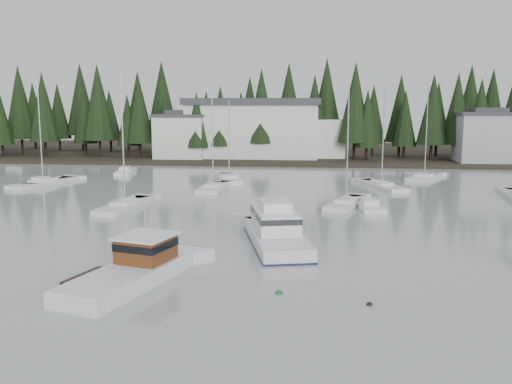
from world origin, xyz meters
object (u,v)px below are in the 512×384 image
at_px(house_west, 181,135).
at_px(runabout_3, 125,173).
at_px(harbor_inn, 264,129).
at_px(sailboat_9, 229,180).
at_px(sailboat_7, 381,187).
at_px(sailboat_8, 43,184).
at_px(lobster_boat_brown, 131,273).
at_px(house_east_a, 487,136).
at_px(sailboat_4, 424,178).
at_px(sailboat_10, 346,205).
at_px(sailboat_5, 213,189).
at_px(runabout_1, 370,208).
at_px(runabout_4, 40,184).
at_px(cabin_cruiser_center, 276,234).
at_px(sailboat_0, 125,207).

bearing_deg(house_west, runabout_3, -101.04).
height_order(harbor_inn, runabout_3, harbor_inn).
xyz_separation_m(sailboat_9, runabout_3, (-16.84, 5.95, 0.08)).
height_order(sailboat_7, runabout_3, sailboat_7).
bearing_deg(sailboat_8, lobster_boat_brown, -131.38).
bearing_deg(house_east_a, sailboat_8, -153.90).
bearing_deg(sailboat_4, sailboat_10, -179.45).
height_order(house_west, sailboat_4, sailboat_4).
xyz_separation_m(sailboat_5, runabout_1, (18.08, -10.83, 0.05)).
height_order(harbor_inn, runabout_4, harbor_inn).
xyz_separation_m(house_east_a, runabout_4, (-64.96, -31.68, -4.77)).
bearing_deg(cabin_cruiser_center, sailboat_9, 0.93).
distance_m(sailboat_4, runabout_4, 52.18).
distance_m(harbor_inn, sailboat_0, 51.91).
distance_m(house_east_a, runabout_4, 72.43).
bearing_deg(harbor_inn, sailboat_5, -94.14).
relative_size(house_west, sailboat_4, 0.71).
bearing_deg(runabout_1, house_east_a, -34.47).
xyz_separation_m(house_west, runabout_3, (-3.89, -19.93, -4.52)).
bearing_deg(house_east_a, sailboat_9, -148.77).
height_order(runabout_1, runabout_4, same).
height_order(harbor_inn, sailboat_0, sailboat_0).
bearing_deg(lobster_boat_brown, sailboat_9, 17.25).
distance_m(sailboat_10, runabout_1, 2.81).
bearing_deg(runabout_3, sailboat_8, 144.34).
bearing_deg(sailboat_8, sailboat_4, -61.68).
bearing_deg(runabout_1, runabout_4, 66.56).
bearing_deg(house_west, sailboat_7, -42.50).
relative_size(sailboat_4, runabout_4, 2.22).
distance_m(sailboat_7, sailboat_9, 20.68).
height_order(sailboat_0, sailboat_8, sailboat_8).
distance_m(sailboat_0, runabout_4, 22.09).
distance_m(lobster_boat_brown, sailboat_5, 36.54).
distance_m(house_west, runabout_1, 54.76).
xyz_separation_m(runabout_1, runabout_3, (-34.27, 25.41, 0.00)).
relative_size(cabin_cruiser_center, sailboat_7, 0.95).
distance_m(house_west, sailboat_8, 34.63).
distance_m(house_east_a, sailboat_0, 67.25).
distance_m(lobster_boat_brown, sailboat_4, 55.89).
height_order(sailboat_5, runabout_1, sailboat_5).
bearing_deg(house_east_a, runabout_4, -154.00).
relative_size(runabout_3, runabout_4, 1.11).
distance_m(sailboat_8, runabout_3, 14.38).
distance_m(runabout_1, runabout_4, 43.23).
relative_size(sailboat_4, sailboat_8, 0.93).
relative_size(sailboat_9, sailboat_10, 0.91).
bearing_deg(runabout_1, sailboat_10, 48.05).
height_order(house_east_a, sailboat_7, sailboat_7).
relative_size(lobster_boat_brown, sailboat_10, 0.85).
relative_size(sailboat_5, runabout_4, 2.22).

